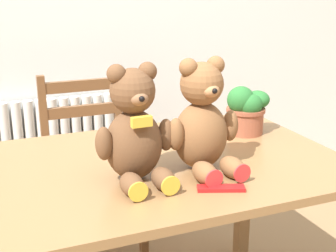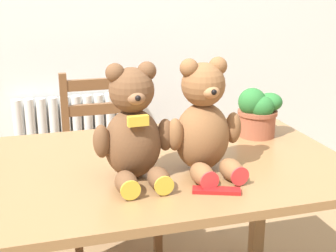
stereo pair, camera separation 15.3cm
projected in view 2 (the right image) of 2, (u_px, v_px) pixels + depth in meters
The scene contains 7 objects.
radiator at pixel (79, 157), 2.93m from camera, with size 0.75×0.10×0.73m.
dining_table at pixel (170, 187), 1.72m from camera, with size 1.26×0.89×0.77m.
wooden_chair_behind at pixel (108, 160), 2.54m from camera, with size 0.45×0.46×0.92m.
teddy_bear_left at pixel (133, 130), 1.49m from camera, with size 0.27×0.26×0.38m.
teddy_bear_right at pixel (204, 124), 1.56m from camera, with size 0.27×0.27×0.39m.
potted_plant at pixel (258, 111), 1.92m from camera, with size 0.19×0.17×0.21m.
chocolate_bar at pixel (216, 191), 1.43m from camera, with size 0.15×0.04×0.01m, color red.
Camera 2 is at (-0.45, -1.07, 1.40)m, focal length 50.00 mm.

